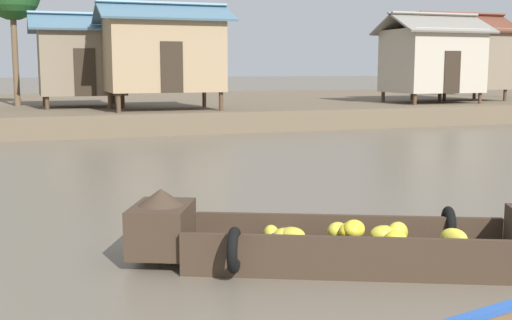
{
  "coord_description": "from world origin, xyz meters",
  "views": [
    {
      "loc": [
        -4.35,
        -2.58,
        2.35
      ],
      "look_at": [
        -0.79,
        7.36,
        0.84
      ],
      "focal_mm": 45.71,
      "sensor_mm": 36.0,
      "label": 1
    }
  ],
  "objects_px": {
    "banana_boat": "(349,240)",
    "stilt_house_left": "(81,60)",
    "stilt_house_mid_left": "(163,53)",
    "stilt_house_right": "(460,58)",
    "stilt_house_mid_right": "(432,60)"
  },
  "relations": [
    {
      "from": "stilt_house_right",
      "to": "stilt_house_mid_right",
      "type": "bearing_deg",
      "value": -152.27
    },
    {
      "from": "stilt_house_left",
      "to": "stilt_house_right",
      "type": "distance_m",
      "value": 17.51
    },
    {
      "from": "stilt_house_mid_right",
      "to": "stilt_house_left",
      "type": "bearing_deg",
      "value": 172.36
    },
    {
      "from": "stilt_house_mid_right",
      "to": "stilt_house_right",
      "type": "relative_size",
      "value": 0.93
    },
    {
      "from": "banana_boat",
      "to": "stilt_house_right",
      "type": "distance_m",
      "value": 25.58
    },
    {
      "from": "stilt_house_left",
      "to": "stilt_house_mid_right",
      "type": "relative_size",
      "value": 0.88
    },
    {
      "from": "stilt_house_left",
      "to": "stilt_house_right",
      "type": "relative_size",
      "value": 0.82
    },
    {
      "from": "stilt_house_left",
      "to": "stilt_house_mid_right",
      "type": "xyz_separation_m",
      "value": [
        15.05,
        -2.02,
        0.06
      ]
    },
    {
      "from": "stilt_house_mid_left",
      "to": "stilt_house_right",
      "type": "relative_size",
      "value": 1.01
    },
    {
      "from": "stilt_house_mid_left",
      "to": "stilt_house_mid_right",
      "type": "relative_size",
      "value": 1.09
    },
    {
      "from": "banana_boat",
      "to": "stilt_house_left",
      "type": "distance_m",
      "value": 20.55
    },
    {
      "from": "banana_boat",
      "to": "stilt_house_right",
      "type": "bearing_deg",
      "value": 50.48
    },
    {
      "from": "stilt_house_mid_left",
      "to": "stilt_house_mid_right",
      "type": "bearing_deg",
      "value": 3.99
    },
    {
      "from": "stilt_house_mid_left",
      "to": "stilt_house_mid_right",
      "type": "distance_m",
      "value": 12.35
    },
    {
      "from": "stilt_house_mid_right",
      "to": "stilt_house_right",
      "type": "distance_m",
      "value": 2.76
    }
  ]
}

